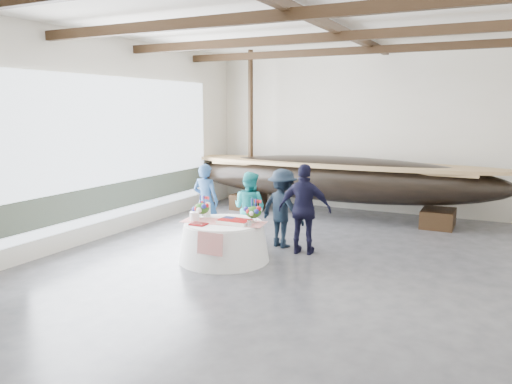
% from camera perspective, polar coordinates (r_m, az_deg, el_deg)
% --- Properties ---
extents(floor, '(10.00, 12.00, 0.01)m').
position_cam_1_polar(floor, '(9.04, 5.73, -9.22)').
color(floor, '#3D3D42').
rests_on(floor, ground).
extents(wall_back, '(10.00, 0.02, 4.50)m').
position_cam_1_polar(wall_back, '(14.35, 14.41, 6.67)').
color(wall_back, silver).
rests_on(wall_back, ground).
extents(wall_left, '(0.02, 12.00, 4.50)m').
position_cam_1_polar(wall_left, '(11.33, -18.58, 5.77)').
color(wall_left, silver).
rests_on(wall_left, ground).
extents(ceiling, '(10.00, 12.00, 0.01)m').
position_cam_1_polar(ceiling, '(8.71, 6.25, 20.07)').
color(ceiling, white).
rests_on(ceiling, wall_back).
extents(pavilion_structure, '(9.80, 11.76, 4.50)m').
position_cam_1_polar(pavilion_structure, '(9.39, 7.97, 16.20)').
color(pavilion_structure, black).
rests_on(pavilion_structure, ground).
extents(open_bay, '(0.03, 7.00, 3.20)m').
position_cam_1_polar(open_bay, '(12.06, -14.95, 4.12)').
color(open_bay, silver).
rests_on(open_bay, ground).
extents(longboat_display, '(8.76, 1.75, 1.64)m').
position_cam_1_polar(longboat_display, '(13.47, 9.13, 1.54)').
color(longboat_display, black).
rests_on(longboat_display, ground).
extents(banquet_table, '(1.75, 1.75, 0.75)m').
position_cam_1_polar(banquet_table, '(9.67, -3.69, -5.61)').
color(banquet_table, white).
rests_on(banquet_table, ground).
extents(tabletop_items, '(1.68, 0.95, 0.40)m').
position_cam_1_polar(tabletop_items, '(9.64, -3.60, -2.44)').
color(tabletop_items, red).
rests_on(tabletop_items, banquet_table).
extents(guest_woman_blue, '(0.62, 0.42, 1.68)m').
position_cam_1_polar(guest_woman_blue, '(11.26, -5.76, -1.03)').
color(guest_woman_blue, navy).
rests_on(guest_woman_blue, ground).
extents(guest_woman_teal, '(0.84, 0.70, 1.58)m').
position_cam_1_polar(guest_woman_teal, '(10.67, -0.74, -1.87)').
color(guest_woman_teal, '#20A7AA').
rests_on(guest_woman_teal, ground).
extents(guest_man_left, '(1.20, 0.90, 1.66)m').
position_cam_1_polar(guest_man_left, '(10.49, 3.05, -1.86)').
color(guest_man_left, black).
rests_on(guest_man_left, ground).
extents(guest_man_right, '(1.12, 0.59, 1.82)m').
position_cam_1_polar(guest_man_right, '(10.00, 5.58, -1.98)').
color(guest_man_right, black).
rests_on(guest_man_right, ground).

